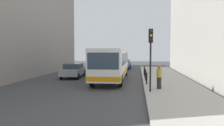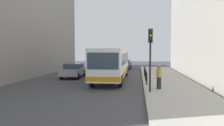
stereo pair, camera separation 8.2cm
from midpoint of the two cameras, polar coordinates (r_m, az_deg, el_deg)
ground_plane at (r=17.07m, az=-2.51°, el=-6.33°), size 80.00×80.00×0.00m
sidewalk at (r=17.04m, az=15.82°, el=-6.21°), size 4.40×40.00×0.15m
bus at (r=21.10m, az=0.17°, el=0.25°), size 2.56×11.02×3.00m
car_beside_bus at (r=23.37m, az=-9.82°, el=-1.81°), size 2.01×4.47×1.48m
car_behind_bus at (r=32.72m, az=3.21°, el=-0.29°), size 2.11×4.52×1.48m
traffic_light at (r=14.49m, az=10.07°, el=3.83°), size 0.28×0.33×4.10m
bollard_near at (r=17.67m, az=9.11°, el=-3.98°), size 0.11×0.11×0.95m
bollard_mid at (r=19.87m, az=8.86°, el=-3.17°), size 0.11×0.11×0.95m
bollard_far at (r=22.07m, az=8.65°, el=-2.51°), size 0.11×0.11×0.95m
bollard_farthest at (r=24.27m, az=8.49°, el=-1.98°), size 0.11×0.11×0.95m
pedestrian_near_signal at (r=15.83m, az=12.23°, el=-3.57°), size 0.38×0.38×1.67m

